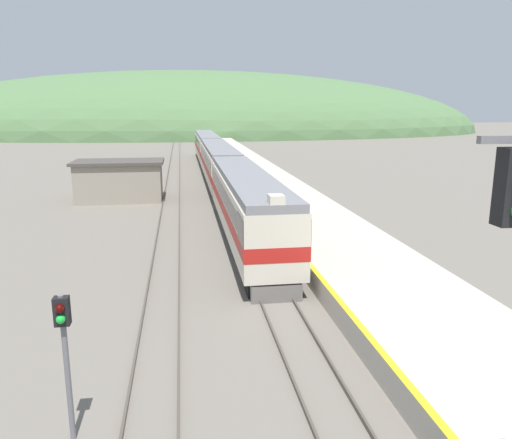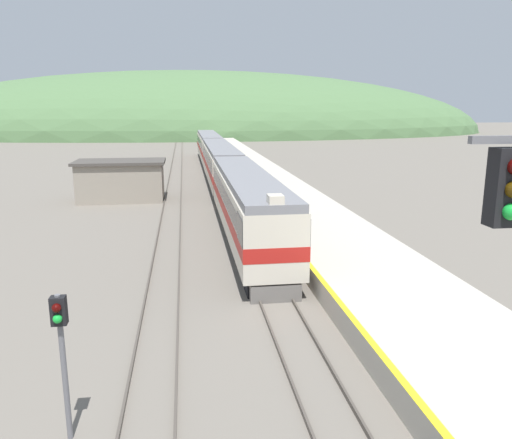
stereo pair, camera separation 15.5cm
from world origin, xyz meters
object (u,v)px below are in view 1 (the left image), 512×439
(express_train_lead_car, at_px, (246,205))
(carriage_third, at_px, (207,146))
(signal_post_siding, at_px, (64,338))
(carriage_second, at_px, (218,164))

(express_train_lead_car, distance_m, carriage_third, 46.81)
(express_train_lead_car, xyz_separation_m, signal_post_siding, (-6.83, -18.33, 0.44))
(carriage_third, bearing_deg, carriage_second, -90.00)
(express_train_lead_car, height_order, carriage_third, express_train_lead_car)
(express_train_lead_car, relative_size, carriage_third, 0.92)
(carriage_second, relative_size, signal_post_siding, 5.88)
(carriage_third, bearing_deg, signal_post_siding, -95.99)
(express_train_lead_car, xyz_separation_m, carriage_third, (0.00, 46.81, -0.01))
(express_train_lead_car, bearing_deg, carriage_third, 90.00)
(carriage_third, height_order, signal_post_siding, carriage_third)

